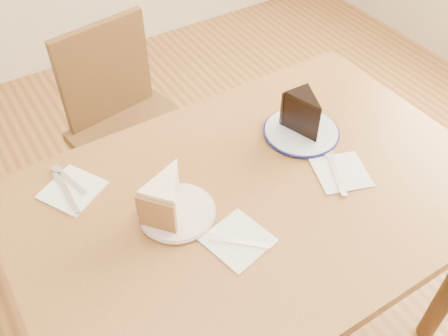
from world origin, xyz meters
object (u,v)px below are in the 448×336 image
table (255,217)px  chair_far (132,129)px  plate_navy (301,132)px  chocolate_cake (306,117)px  plate_cream (177,212)px  carrot_cake (168,194)px

table → chair_far: size_ratio=1.42×
plate_navy → chocolate_cake: bearing=-66.4°
plate_cream → plate_navy: size_ratio=0.88×
table → chocolate_cake: 0.31m
plate_navy → carrot_cake: 0.45m
plate_navy → plate_cream: bearing=-170.6°
carrot_cake → chocolate_cake: bearing=56.1°
chocolate_cake → chair_far: bearing=-62.2°
table → carrot_cake: bearing=162.3°
table → plate_navy: 0.28m
plate_cream → carrot_cake: carrot_cake is taller
chair_far → carrot_cake: bearing=67.1°
chair_far → plate_cream: bearing=68.2°
chair_far → plate_navy: bearing=107.0°
chair_far → plate_navy: 0.72m
table → plate_navy: bearing=26.5°
chocolate_cake → plate_navy: bearing=-65.0°
table → plate_navy: plate_navy is taller
plate_cream → plate_navy: 0.44m
plate_navy → carrot_cake: size_ratio=1.62×
chair_far → plate_cream: chair_far is taller
table → plate_cream: 0.23m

